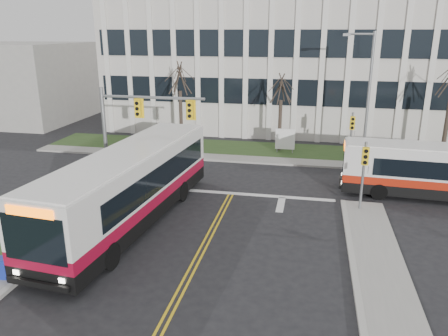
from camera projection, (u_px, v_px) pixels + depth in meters
ground at (196, 262)px, 18.21m from camera, size 120.00×120.00×0.00m
sidewalk_cross at (317, 163)px, 31.45m from camera, size 44.00×1.60×0.14m
building_lawn at (317, 153)px, 34.07m from camera, size 44.00×5.00×0.12m
office_building at (321, 64)px, 43.49m from camera, size 40.00×16.00×12.00m
building_annex at (21, 82)px, 46.20m from camera, size 12.00×12.00×8.00m
mast_arm_signal at (131, 122)px, 24.68m from camera, size 6.11×0.38×6.20m
signal_pole_near at (364, 167)px, 22.54m from camera, size 0.34×0.39×3.80m
signal_pole_far at (352, 131)px, 30.49m from camera, size 0.34×0.39×3.80m
streetlight at (366, 91)px, 30.27m from camera, size 2.15×0.25×9.20m
directory_sign at (285, 139)px, 33.74m from camera, size 1.50×0.12×2.00m
tree_left at (180, 80)px, 34.50m from camera, size 1.80×1.80×7.70m
tree_mid at (281, 90)px, 33.37m from camera, size 1.80×1.80×6.82m
bus_main at (130, 188)px, 21.47m from camera, size 4.18×13.83×3.63m
bus_cross at (446, 174)px, 24.64m from camera, size 11.40×3.16×3.00m
newspaper_box_blue at (6, 269)px, 16.75m from camera, size 0.56×0.52×0.95m
newspaper_box_red at (55, 231)px, 19.91m from camera, size 0.55×0.51×0.95m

